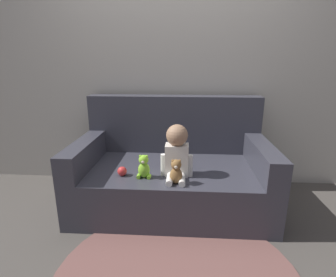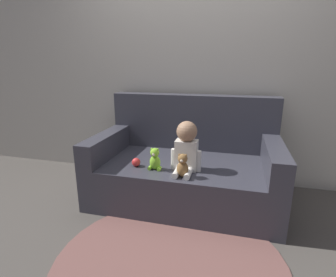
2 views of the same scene
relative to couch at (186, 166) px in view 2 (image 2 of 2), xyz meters
The scene contains 8 objects.
ground_plane 0.33m from the couch, 90.00° to the right, with size 12.00×12.00×0.00m, color #4C4742.
wall_back 1.10m from the couch, 90.00° to the left, with size 8.00×0.05×2.60m.
couch is the anchor object (origin of this frame).
person_baby 0.42m from the couch, 80.36° to the right, with size 0.26×0.32×0.43m.
teddy_bear_brown 0.49m from the couch, 83.55° to the right, with size 0.12×0.09×0.20m.
plush_toy_side 0.45m from the couch, 120.49° to the right, with size 0.11×0.09×0.20m.
toy_ball 0.53m from the couch, 140.02° to the right, with size 0.08×0.08×0.08m.
floor_rug 1.03m from the couch, 85.36° to the right, with size 1.56×1.56×0.01m.
Camera 2 is at (0.44, -2.30, 1.29)m, focal length 28.00 mm.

